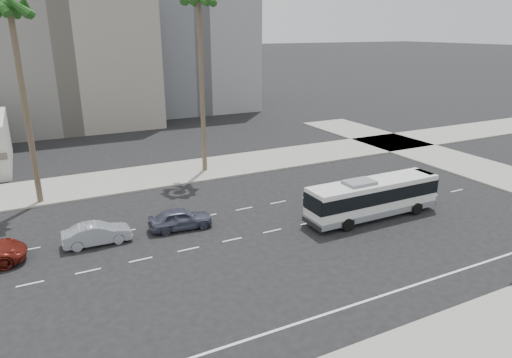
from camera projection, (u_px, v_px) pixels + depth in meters
ground at (309, 223)px, 32.24m from camera, size 700.00×700.00×0.00m
sidewalk_north at (224, 166)px, 45.35m from camera, size 120.00×7.00×0.15m
sidewalk_south at (511, 356)px, 19.09m from camera, size 120.00×7.00×0.15m
cross_block_east at (510, 178)px, 41.60m from camera, size 7.00×60.00×0.15m
midrise_beige_west at (59, 60)px, 62.38m from camera, size 24.00×18.00×18.00m
midrise_gray_center at (182, 29)px, 75.58m from camera, size 20.00×20.00×26.00m
city_bus at (373, 197)px, 32.79m from camera, size 10.49×2.57×3.01m
car_a at (180, 219)px, 31.16m from camera, size 2.14×4.48×1.48m
car_b at (97, 234)px, 28.96m from camera, size 1.59×4.28×1.40m
palm_near at (199, 0)px, 39.01m from camera, size 5.07×5.07×17.08m
palm_mid at (10, 11)px, 31.43m from camera, size 5.15×5.15×15.91m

